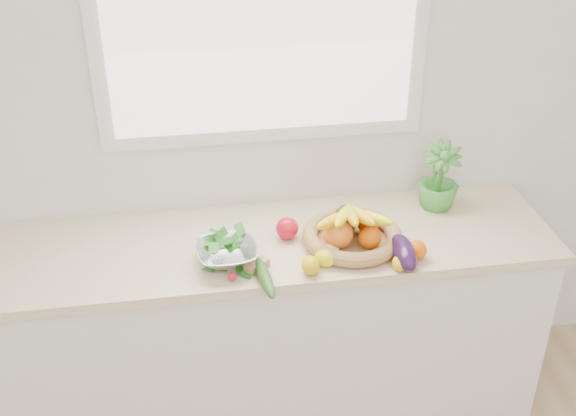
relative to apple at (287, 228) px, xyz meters
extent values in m
cube|color=white|center=(-0.05, 0.30, 0.41)|extent=(4.50, 0.02, 2.70)
cube|color=silver|center=(-0.05, 0.00, -0.51)|extent=(2.20, 0.58, 0.86)
cube|color=beige|center=(-0.05, 0.00, -0.06)|extent=(2.24, 0.62, 0.04)
cube|color=white|center=(-0.05, 0.29, 0.81)|extent=(1.30, 0.03, 1.10)
cube|color=white|center=(-0.05, 0.27, 0.81)|extent=(1.18, 0.01, 0.98)
sphere|color=#F15A07|center=(0.46, -0.22, -0.01)|extent=(0.09, 0.09, 0.08)
ellipsoid|color=gold|center=(0.05, -0.25, -0.01)|extent=(0.08, 0.09, 0.07)
ellipsoid|color=yellow|center=(0.38, -0.28, -0.02)|extent=(0.07, 0.08, 0.06)
ellipsoid|color=#FFF30D|center=(0.11, -0.21, -0.01)|extent=(0.10, 0.10, 0.06)
sphere|color=red|center=(0.00, 0.00, 0.00)|extent=(0.11, 0.11, 0.09)
cube|color=tan|center=(-0.14, -0.19, -0.03)|extent=(0.10, 0.09, 0.03)
ellipsoid|color=white|center=(0.09, 0.00, -0.02)|extent=(0.06, 0.06, 0.04)
ellipsoid|color=white|center=(0.41, -0.06, -0.02)|extent=(0.06, 0.06, 0.04)
ellipsoid|color=white|center=(0.15, -0.14, -0.02)|extent=(0.07, 0.07, 0.05)
ellipsoid|color=#270E35|center=(0.41, -0.24, 0.00)|extent=(0.09, 0.23, 0.09)
ellipsoid|color=#294E16|center=(-0.13, -0.28, -0.02)|extent=(0.07, 0.26, 0.05)
sphere|color=red|center=(-0.24, -0.25, -0.03)|extent=(0.04, 0.04, 0.03)
imported|color=#449636|center=(0.67, 0.14, 0.09)|extent=(0.20, 0.20, 0.31)
cylinder|color=#AC7E4C|center=(0.25, -0.08, -0.04)|extent=(0.37, 0.37, 0.01)
torus|color=tan|center=(0.25, -0.08, -0.01)|extent=(0.43, 0.43, 0.06)
sphere|color=orange|center=(0.18, -0.11, 0.03)|extent=(0.13, 0.13, 0.12)
sphere|color=#DC5D06|center=(0.30, -0.13, 0.01)|extent=(0.10, 0.10, 0.09)
sphere|color=#FF4408|center=(0.32, -0.03, 0.01)|extent=(0.09, 0.09, 0.09)
ellipsoid|color=black|center=(0.24, -0.01, 0.03)|extent=(0.11, 0.11, 0.12)
ellipsoid|color=yellow|center=(0.17, -0.09, 0.08)|extent=(0.21, 0.22, 0.11)
ellipsoid|color=yellow|center=(0.20, -0.08, 0.09)|extent=(0.15, 0.26, 0.11)
ellipsoid|color=gold|center=(0.24, -0.09, 0.09)|extent=(0.07, 0.27, 0.11)
ellipsoid|color=yellow|center=(0.27, -0.08, 0.09)|extent=(0.10, 0.27, 0.11)
ellipsoid|color=yellow|center=(0.30, -0.09, 0.08)|extent=(0.18, 0.25, 0.11)
cylinder|color=silver|center=(-0.25, -0.14, -0.04)|extent=(0.10, 0.10, 0.02)
imported|color=silver|center=(-0.25, -0.14, 0.00)|extent=(0.24, 0.24, 0.06)
ellipsoid|color=#165B18|center=(-0.25, -0.14, 0.04)|extent=(0.18, 0.18, 0.07)
camera|label=1|loc=(-0.38, -2.38, 1.53)|focal=45.00mm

